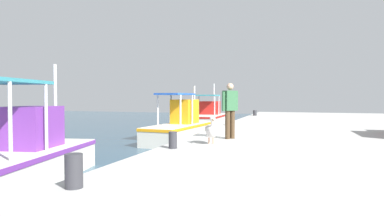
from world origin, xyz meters
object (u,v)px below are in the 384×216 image
at_px(mooring_bollard_second, 173,140).
at_px(fishing_boat_third, 180,128).
at_px(fishing_boat_fourth, 208,118).
at_px(mooring_bollard_nearest, 74,171).
at_px(pelican, 211,130).
at_px(mooring_bollard_fourth, 255,113).
at_px(mooring_bollard_third, 231,121).
at_px(fishing_boat_second, 18,158).
at_px(fisherman_standing, 230,108).

bearing_deg(mooring_bollard_second, fishing_boat_third, 18.91).
bearing_deg(fishing_boat_fourth, mooring_bollard_nearest, -170.53).
bearing_deg(pelican, mooring_bollard_fourth, 2.82).
height_order(mooring_bollard_third, mooring_bollard_fourth, mooring_bollard_third).
relative_size(fishing_boat_third, mooring_bollard_second, 11.76).
xyz_separation_m(fishing_boat_fourth, mooring_bollard_fourth, (1.67, -3.06, 0.34)).
bearing_deg(mooring_bollard_fourth, fishing_boat_second, 169.20).
distance_m(pelican, mooring_bollard_fourth, 15.00).
bearing_deg(pelican, mooring_bollard_third, 6.70).
distance_m(pelican, mooring_bollard_third, 6.32).
bearing_deg(fishing_boat_fourth, fishing_boat_second, 178.82).
bearing_deg(mooring_bollard_third, fisherman_standing, -168.56).
bearing_deg(fishing_boat_second, mooring_bollard_nearest, -123.22).
xyz_separation_m(pelican, mooring_bollard_nearest, (-5.04, 0.74, -0.15)).
xyz_separation_m(fishing_boat_third, mooring_bollard_third, (0.52, -2.36, 0.34)).
relative_size(fisherman_standing, mooring_bollard_second, 4.09).
distance_m(mooring_bollard_second, mooring_bollard_third, 7.39).
bearing_deg(mooring_bollard_nearest, mooring_bollard_third, 0.00).
relative_size(fishing_boat_third, mooring_bollard_third, 12.17).
bearing_deg(fisherman_standing, mooring_bollard_nearest, 171.06).
xyz_separation_m(fishing_boat_second, mooring_bollard_nearest, (-2.22, -3.39, 0.40)).
bearing_deg(mooring_bollard_third, pelican, -173.30).
xyz_separation_m(mooring_bollard_second, mooring_bollard_third, (7.39, 0.00, -0.01)).
xyz_separation_m(mooring_bollard_third, mooring_bollard_fourth, (8.70, 0.00, -0.02)).
xyz_separation_m(fishing_boat_third, pelican, (-5.76, -3.09, 0.53)).
height_order(fishing_boat_second, fishing_boat_third, fishing_boat_second).
bearing_deg(fisherman_standing, fishing_boat_fourth, 18.73).
distance_m(fisherman_standing, mooring_bollard_fourth, 13.71).
distance_m(fishing_boat_third, fishing_boat_fourth, 7.58).
relative_size(pelican, fisherman_standing, 0.53).
bearing_deg(mooring_bollard_fourth, fishing_boat_fourth, 118.65).
height_order(mooring_bollard_nearest, mooring_bollard_second, mooring_bollard_nearest).
relative_size(fishing_boat_second, fishing_boat_fourth, 1.02).
bearing_deg(mooring_bollard_second, mooring_bollard_fourth, 0.00).
height_order(pelican, mooring_bollard_fourth, pelican).
xyz_separation_m(mooring_bollard_second, mooring_bollard_fourth, (16.10, 0.00, -0.02)).
relative_size(mooring_bollard_nearest, mooring_bollard_second, 1.15).
bearing_deg(fishing_boat_second, fishing_boat_fourth, -1.18).
xyz_separation_m(fishing_boat_second, fisherman_standing, (4.15, -4.39, 1.15)).
height_order(fisherman_standing, mooring_bollard_fourth, fisherman_standing).
bearing_deg(fishing_boat_fourth, mooring_bollard_second, -168.02).
distance_m(fishing_boat_fourth, mooring_bollard_third, 7.68).
bearing_deg(fishing_boat_second, fisherman_standing, -46.67).
bearing_deg(mooring_bollard_second, mooring_bollard_nearest, 180.00).
bearing_deg(pelican, fishing_boat_second, 124.28).
relative_size(fisherman_standing, mooring_bollard_third, 4.23).
height_order(fishing_boat_second, pelican, fishing_boat_second).
bearing_deg(fishing_boat_third, mooring_bollard_third, -77.60).
xyz_separation_m(fishing_boat_second, mooring_bollard_second, (1.70, -3.39, 0.37)).
relative_size(fishing_boat_third, pelican, 5.38).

